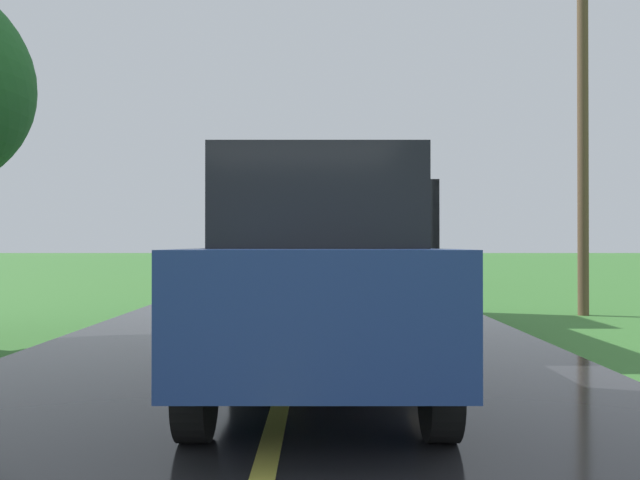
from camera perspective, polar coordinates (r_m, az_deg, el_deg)
banana_truck_near at (r=11.15m, az=0.93°, el=0.41°), size 2.38×5.82×2.80m
banana_truck_far at (r=22.55m, az=0.62°, el=-0.06°), size 2.38×5.81×2.80m
utility_pole_roadside at (r=13.44m, az=21.76°, el=12.37°), size 2.22×0.20×7.92m
following_car at (r=5.34m, az=-0.43°, el=-3.12°), size 1.74×4.10×1.92m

